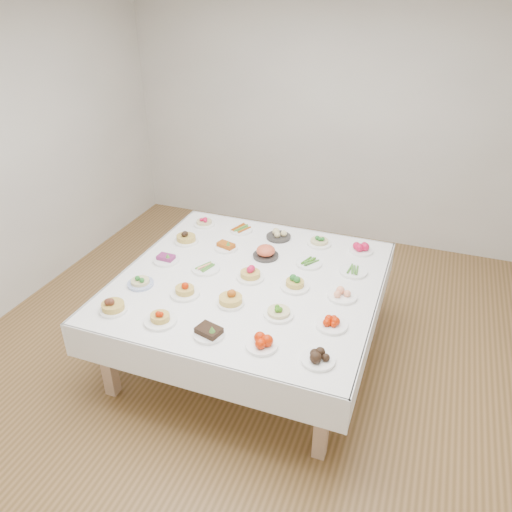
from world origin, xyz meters
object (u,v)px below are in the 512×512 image
(display_table, at_px, (249,286))
(dish_0, at_px, (113,305))
(dish_24, at_px, (361,248))
(dish_12, at_px, (250,272))

(display_table, relative_size, dish_0, 9.91)
(dish_24, bearing_deg, dish_12, -134.99)
(dish_24, bearing_deg, display_table, -135.15)
(dish_0, bearing_deg, dish_24, 44.74)
(dish_0, relative_size, dish_24, 1.03)
(dish_12, bearing_deg, display_table, -157.73)
(dish_12, distance_m, dish_24, 1.06)
(display_table, height_order, dish_0, dish_0)
(display_table, relative_size, dish_24, 10.23)
(display_table, bearing_deg, dish_12, 22.27)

